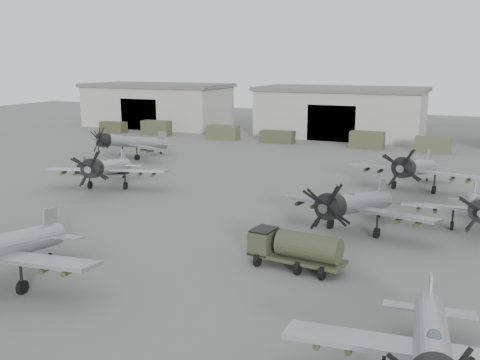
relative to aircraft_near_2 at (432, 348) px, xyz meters
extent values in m
plane|color=#585856|center=(-21.02, 11.91, -2.14)|extent=(220.00, 220.00, 0.00)
cube|color=#AAAA9F|center=(-59.02, 73.91, 1.86)|extent=(28.00, 14.00, 8.00)
cube|color=#5A5A56|center=(-59.02, 73.91, 6.21)|extent=(29.00, 14.80, 0.70)
cube|color=black|center=(-59.02, 67.11, 0.86)|extent=(8.12, 0.40, 6.00)
cube|color=#AAAA9F|center=(-21.02, 73.91, 1.86)|extent=(28.00, 14.00, 8.00)
cube|color=#5A5A56|center=(-21.02, 73.91, 6.21)|extent=(29.00, 14.80, 0.70)
cube|color=black|center=(-21.02, 67.11, 0.86)|extent=(8.12, 0.40, 6.00)
cube|color=#3C3C27|center=(-61.31, 61.91, -1.15)|extent=(4.96, 2.20, 1.99)
cube|color=#3C412A|center=(-51.83, 61.91, -0.84)|extent=(5.36, 2.20, 2.61)
cube|color=#464A30|center=(-38.46, 61.91, -0.95)|extent=(5.48, 2.20, 2.40)
cube|color=#3A3F29|center=(-28.59, 61.91, -1.16)|extent=(5.55, 2.20, 1.97)
cube|color=#42432B|center=(-14.05, 61.91, -0.85)|extent=(5.12, 2.20, 2.58)
cube|color=#464B31|center=(-4.50, 61.91, -1.01)|extent=(5.00, 2.20, 2.26)
cylinder|color=#95979D|center=(-24.26, 1.45, 0.15)|extent=(3.07, 11.16, 3.26)
cube|color=#95979D|center=(-24.93, 6.30, 0.32)|extent=(0.36, 1.73, 2.08)
cylinder|color=black|center=(-22.18, 0.89, -1.78)|extent=(0.40, 0.87, 0.83)
cylinder|color=black|center=(-24.89, 5.99, -1.99)|extent=(0.17, 0.35, 0.33)
cylinder|color=#9FA2A8|center=(-0.08, 0.87, -0.08)|extent=(2.32, 10.01, 2.92)
cube|color=#9FA2A8|center=(-0.03, 0.31, -0.32)|extent=(11.84, 3.14, 0.53)
cube|color=#9FA2A8|center=(-0.49, 5.25, 0.06)|extent=(0.26, 1.56, 1.87)
ellipsoid|color=#3F4C54|center=(0.06, -0.62, 0.76)|extent=(0.66, 1.17, 0.52)
cylinder|color=black|center=(-0.46, 4.97, -2.00)|extent=(0.14, 0.31, 0.30)
cylinder|color=#9FA1A7|center=(-34.09, 24.81, 0.08)|extent=(4.71, 10.62, 3.14)
cylinder|color=black|center=(-32.63, 20.31, 0.82)|extent=(2.31, 2.10, 2.09)
cube|color=#9FA1A7|center=(-33.90, 24.24, -0.18)|extent=(12.66, 5.98, 0.57)
cube|color=#9FA1A7|center=(-35.54, 29.31, 0.23)|extent=(0.63, 1.63, 2.01)
ellipsoid|color=#3F4C54|center=(-33.59, 23.28, 0.98)|extent=(0.95, 1.34, 0.56)
cylinder|color=black|center=(-35.66, 23.46, -1.79)|extent=(0.52, 0.85, 0.81)
cylinder|color=black|center=(-32.02, 24.63, -1.79)|extent=(0.52, 0.85, 0.81)
cylinder|color=black|center=(-35.45, 29.03, -1.99)|extent=(0.21, 0.34, 0.32)
cylinder|color=gray|center=(-7.00, 20.42, 0.10)|extent=(3.89, 10.88, 3.19)
cylinder|color=black|center=(-8.06, 15.75, 0.86)|extent=(2.25, 2.00, 2.12)
cube|color=gray|center=(-7.13, 19.83, -0.16)|extent=(12.93, 5.03, 0.57)
cube|color=gray|center=(-5.93, 25.10, 0.26)|extent=(0.50, 1.68, 2.04)
ellipsoid|color=#3F4C54|center=(-7.36, 18.83, 1.03)|extent=(0.87, 1.33, 0.57)
cylinder|color=black|center=(-9.07, 20.06, -1.79)|extent=(0.46, 0.86, 0.82)
cylinder|color=black|center=(-5.29, 19.20, -1.79)|extent=(0.46, 0.86, 0.82)
cylinder|color=black|center=(-6.00, 24.80, -1.99)|extent=(0.19, 0.35, 0.33)
cylinder|color=gray|center=(1.51, 24.37, -0.16)|extent=(1.83, 9.58, 2.80)
cube|color=gray|center=(1.53, 23.84, -0.39)|extent=(11.31, 2.55, 0.50)
cube|color=gray|center=(1.29, 28.59, -0.02)|extent=(0.18, 1.50, 1.79)
ellipsoid|color=#3F4C54|center=(1.58, 22.94, 0.65)|extent=(0.59, 1.10, 0.50)
cylinder|color=black|center=(-0.16, 23.57, -1.83)|extent=(0.29, 0.73, 0.72)
cylinder|color=black|center=(1.31, 28.32, -2.01)|extent=(0.12, 0.29, 0.29)
cylinder|color=gray|center=(-42.05, 40.86, 0.04)|extent=(5.57, 10.24, 3.10)
cylinder|color=black|center=(-43.91, 36.59, 0.78)|extent=(2.35, 2.19, 2.06)
cube|color=gray|center=(-42.29, 40.32, -0.21)|extent=(12.24, 6.96, 0.56)
cube|color=gray|center=(-40.19, 45.14, 0.20)|extent=(0.77, 1.56, 1.98)
ellipsoid|color=#3F4C54|center=(-42.69, 39.41, 0.94)|extent=(1.02, 1.33, 0.56)
cylinder|color=black|center=(-44.10, 40.89, -1.80)|extent=(0.57, 0.84, 0.79)
cylinder|color=black|center=(-40.64, 39.38, -1.80)|extent=(0.57, 0.84, 0.79)
cylinder|color=black|center=(-40.31, 44.87, -2.00)|extent=(0.24, 0.34, 0.32)
cylinder|color=#92959A|center=(-4.25, 36.73, 0.21)|extent=(3.36, 11.44, 3.34)
cylinder|color=black|center=(-5.04, 31.77, 1.01)|extent=(2.27, 1.99, 2.22)
cube|color=#92959A|center=(-4.36, 36.10, -0.06)|extent=(13.56, 4.43, 0.60)
cube|color=#92959A|center=(-3.47, 41.69, 0.38)|extent=(0.41, 1.78, 2.13)
ellipsoid|color=#3F4C54|center=(-4.52, 35.04, 1.18)|extent=(0.83, 1.37, 0.60)
cylinder|color=black|center=(-6.39, 36.21, -1.77)|extent=(0.43, 0.89, 0.85)
cylinder|color=black|center=(-2.38, 35.57, -1.77)|extent=(0.43, 0.89, 0.85)
cylinder|color=black|center=(-3.52, 41.37, -1.98)|extent=(0.18, 0.36, 0.34)
cube|color=#343925|center=(-8.98, 10.97, -1.47)|extent=(6.44, 2.74, 0.22)
cube|color=#343925|center=(-11.37, 11.25, -0.76)|extent=(1.65, 2.20, 1.52)
cylinder|color=#343925|center=(-8.18, 10.88, -0.58)|extent=(4.27, 2.15, 1.70)
cube|color=black|center=(-11.37, 11.25, 0.04)|extent=(1.53, 1.93, 0.13)
cylinder|color=black|center=(-11.40, 10.21, -1.74)|extent=(0.36, 0.83, 0.80)
cylinder|color=black|center=(-6.73, 11.75, -1.74)|extent=(0.36, 0.83, 0.80)
cube|color=#45452D|center=(-41.21, 29.34, -1.65)|extent=(1.88, 1.57, 0.72)
cube|color=black|center=(-41.70, 29.12, -1.20)|extent=(0.74, 0.92, 0.45)
cylinder|color=black|center=(-41.21, 29.34, -1.92)|extent=(1.19, 0.90, 0.50)
cylinder|color=black|center=(-40.14, 29.82, -1.74)|extent=(1.01, 0.51, 0.07)
cube|color=#45452D|center=(-38.10, 30.74, -1.74)|extent=(3.63, 2.55, 0.16)
cylinder|color=black|center=(-38.10, 30.74, -1.96)|extent=(1.39, 0.91, 0.39)
cylinder|color=#45452D|center=(-38.10, 30.74, -1.56)|extent=(1.26, 0.78, 0.29)
imported|color=#393A26|center=(-42.63, 31.16, -1.32)|extent=(0.46, 0.64, 1.65)
camera|label=1|loc=(0.71, -20.23, 10.86)|focal=40.00mm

